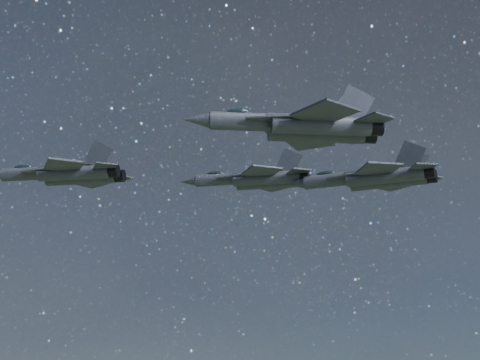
# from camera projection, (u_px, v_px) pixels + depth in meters

# --- Properties ---
(jet_lead) EXTENTS (16.27, 11.59, 4.15)m
(jet_lead) POSITION_uv_depth(u_px,v_px,m) (66.00, 174.00, 71.76)
(jet_lead) COLOR #32353F
(jet_left) EXTENTS (17.02, 12.09, 4.33)m
(jet_left) POSITION_uv_depth(u_px,v_px,m) (257.00, 179.00, 81.62)
(jet_left) COLOR #32353F
(jet_right) EXTENTS (17.80, 12.04, 4.48)m
(jet_right) POSITION_uv_depth(u_px,v_px,m) (302.00, 126.00, 57.17)
(jet_right) COLOR #32353F
(jet_slot) EXTENTS (18.06, 12.39, 4.53)m
(jet_slot) POSITION_uv_depth(u_px,v_px,m) (374.00, 178.00, 75.11)
(jet_slot) COLOR #32353F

